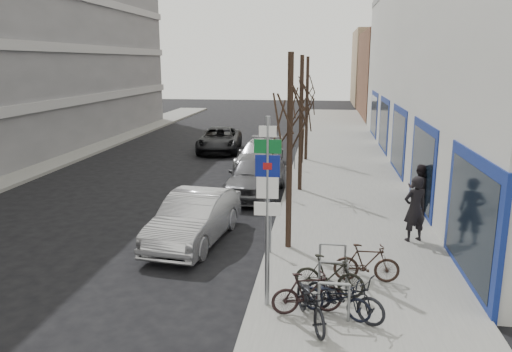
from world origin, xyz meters
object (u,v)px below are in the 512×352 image
(bike_near_right, at_px, (307,293))
(lane_car, at_px, (220,140))
(parked_car_back, at_px, (260,154))
(bike_near_left, at_px, (311,298))
(parked_car_front, at_px, (194,218))
(bike_rack, at_px, (333,274))
(bike_mid_inner, at_px, (329,275))
(meter_mid, at_px, (286,179))
(parked_car_mid, at_px, (256,175))
(bike_mid_curb, at_px, (336,294))
(pedestrian_far, at_px, (419,188))
(meter_front, at_px, (271,226))
(tree_mid, at_px, (302,92))
(meter_back, at_px, (295,153))
(tree_near, at_px, (290,106))
(bike_far_inner, at_px, (367,263))
(tree_far, at_px, (307,84))
(bike_far_curb, at_px, (345,292))
(pedestrian_near, at_px, (415,209))
(highway_sign_pole, at_px, (267,201))

(bike_near_right, bearing_deg, lane_car, 1.96)
(parked_car_back, bearing_deg, lane_car, 126.92)
(bike_near_left, distance_m, parked_car_front, 5.78)
(bike_rack, distance_m, bike_mid_inner, 0.08)
(meter_mid, xyz_separation_m, parked_car_mid, (-1.28, 0.97, -0.09))
(bike_near_left, xyz_separation_m, bike_mid_curb, (0.49, 0.38, -0.07))
(bike_rack, xyz_separation_m, pedestrian_far, (3.00, 6.70, 0.36))
(bike_mid_inner, xyz_separation_m, parked_car_mid, (-2.86, 8.86, 0.20))
(meter_front, bearing_deg, tree_mid, 86.32)
(bike_mid_curb, height_order, bike_mid_inner, bike_mid_inner)
(meter_front, xyz_separation_m, parked_car_front, (-2.35, 0.89, -0.17))
(meter_front, distance_m, meter_back, 11.00)
(meter_back, height_order, parked_car_back, meter_back)
(bike_near_right, xyz_separation_m, lane_car, (-5.88, 19.31, 0.10))
(parked_car_back, bearing_deg, parked_car_front, -90.10)
(meter_back, height_order, lane_car, meter_back)
(meter_back, bearing_deg, lane_car, 133.39)
(tree_mid, height_order, bike_near_right, tree_mid)
(tree_near, bearing_deg, parked_car_mid, 106.21)
(bike_far_inner, relative_size, pedestrian_far, 0.90)
(parked_car_mid, bearing_deg, bike_near_left, -73.78)
(tree_far, relative_size, lane_car, 1.08)
(bike_far_curb, xyz_separation_m, lane_car, (-6.63, 19.33, 0.01))
(pedestrian_near, bearing_deg, parked_car_mid, -66.28)
(highway_sign_pole, xyz_separation_m, pedestrian_far, (4.40, 7.31, -1.44))
(bike_far_curb, xyz_separation_m, pedestrian_near, (2.15, 4.77, 0.42))
(bike_mid_curb, distance_m, pedestrian_near, 5.32)
(meter_front, bearing_deg, parked_car_back, 98.75)
(parked_car_front, bearing_deg, meter_back, 83.57)
(bike_far_curb, height_order, pedestrian_near, pedestrian_near)
(bike_far_curb, bearing_deg, parked_car_back, 43.33)
(parked_car_front, bearing_deg, bike_far_curb, -38.13)
(pedestrian_near, bearing_deg, bike_near_right, 35.56)
(tree_far, relative_size, pedestrian_far, 3.16)
(lane_car, height_order, pedestrian_far, pedestrian_far)
(parked_car_back, bearing_deg, bike_mid_curb, -74.01)
(lane_car, bearing_deg, parked_car_back, -61.18)
(meter_back, relative_size, bike_far_inner, 0.81)
(meter_mid, xyz_separation_m, parked_car_back, (-1.79, 6.14, -0.22))
(tree_far, distance_m, meter_mid, 8.62)
(meter_back, distance_m, parked_car_back, 1.92)
(pedestrian_near, bearing_deg, tree_far, -96.46)
(bike_near_left, distance_m, pedestrian_far, 8.69)
(meter_mid, xyz_separation_m, lane_car, (-4.76, 10.54, -0.21))
(highway_sign_pole, xyz_separation_m, bike_far_inner, (2.20, 1.47, -1.83))
(highway_sign_pole, relative_size, lane_car, 0.83)
(meter_back, xyz_separation_m, pedestrian_near, (4.02, -9.53, 0.20))
(bike_near_left, bearing_deg, meter_front, 88.78)
(tree_near, xyz_separation_m, pedestrian_near, (3.57, 0.97, -2.99))
(bike_mid_curb, bearing_deg, lane_car, 41.07)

